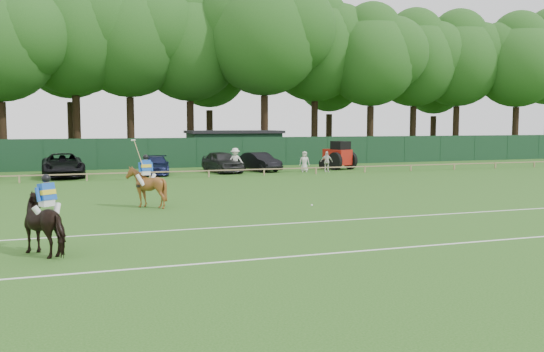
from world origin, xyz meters
name	(u,v)px	position (x,y,z in m)	size (l,w,h in m)	color
ground	(285,219)	(0.00, 0.00, 0.00)	(160.00, 160.00, 0.00)	#1E4C14
horse_dark	(48,224)	(-8.40, -3.47, 0.86)	(0.93, 2.05, 1.73)	black
horse_chestnut	(146,187)	(-4.71, 4.86, 0.90)	(1.46, 1.64, 1.81)	brown
suv_black	(63,165)	(-8.51, 21.30, 0.82)	(2.71, 5.87, 1.63)	black
sedan_navy	(156,165)	(-2.16, 21.27, 0.66)	(1.85, 4.55, 1.32)	#13193C
hatch_grey	(222,162)	(2.83, 21.55, 0.81)	(1.90, 4.73, 1.61)	#292A2C
estate_black	(259,162)	(5.85, 21.79, 0.72)	(1.52, 4.36, 1.44)	black
spectator_left	(235,161)	(3.54, 20.39, 0.94)	(1.21, 0.70, 1.88)	silver
spectator_mid	(327,162)	(10.49, 19.44, 0.78)	(0.92, 0.38, 1.57)	silver
spectator_right	(304,162)	(8.83, 19.84, 0.79)	(0.77, 0.50, 1.57)	beige
rider_dark	(47,197)	(-8.39, -3.48, 1.63)	(0.82, 0.69, 1.41)	silver
rider_chestnut	(146,169)	(-4.71, 4.84, 1.70)	(0.95, 0.54, 2.05)	silver
polo_ball	(312,205)	(2.34, 2.86, 0.04)	(0.09, 0.09, 0.09)	silver
pitch_lines	(321,235)	(0.00, -3.50, 0.01)	(60.00, 5.10, 0.01)	silver
pitch_rail	(194,171)	(0.00, 18.00, 0.45)	(62.10, 0.10, 0.50)	#997F5B
perimeter_fence	(173,153)	(0.00, 27.00, 1.25)	(92.08, 0.08, 2.50)	#14351E
utility_shed	(234,147)	(6.00, 30.00, 1.54)	(8.40, 4.40, 3.04)	#14331E
tree_row	(181,161)	(2.00, 35.00, 0.00)	(96.00, 12.00, 21.00)	#26561C
tractor	(339,156)	(12.41, 21.36, 1.07)	(2.47, 3.09, 2.27)	#A1180E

